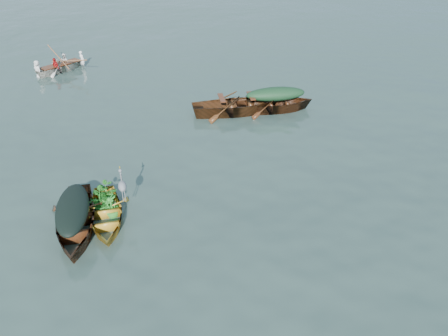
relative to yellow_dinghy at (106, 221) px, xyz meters
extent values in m
plane|color=#31453E|center=(3.54, -0.62, 0.00)|extent=(140.00, 140.00, 0.00)
imported|color=gold|center=(0.00, 0.00, 0.00)|extent=(1.34, 3.09, 0.83)
imported|color=#542D13|center=(-0.75, -0.16, 0.00)|extent=(1.70, 4.08, 1.02)
imported|color=#4F2C12|center=(6.79, 5.37, 0.00)|extent=(4.42, 1.76, 1.00)
imported|color=#522B14|center=(5.23, 5.52, 0.00)|extent=(4.93, 1.91, 1.15)
imported|color=beige|center=(-1.69, 12.30, 0.00)|extent=(3.50, 2.80, 0.79)
ellipsoid|color=black|center=(-0.75, -0.16, 0.71)|extent=(0.93, 2.24, 0.40)
ellipsoid|color=#183C22|center=(6.79, 5.37, 0.76)|extent=(2.43, 0.97, 0.52)
imported|color=#1F721E|center=(0.03, 0.55, 0.71)|extent=(0.70, 0.90, 0.60)
imported|color=white|center=(-1.69, 12.30, 0.77)|extent=(2.56, 2.13, 0.76)
camera|label=1|loc=(0.73, -9.60, 7.53)|focal=35.00mm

